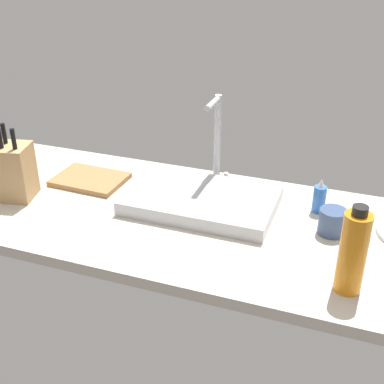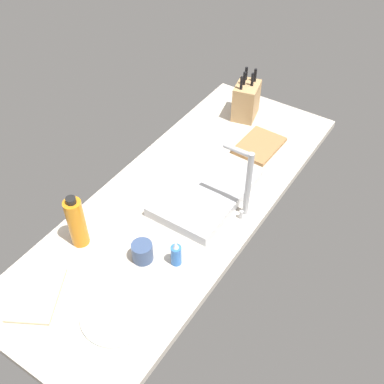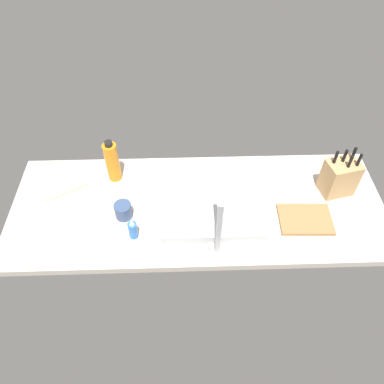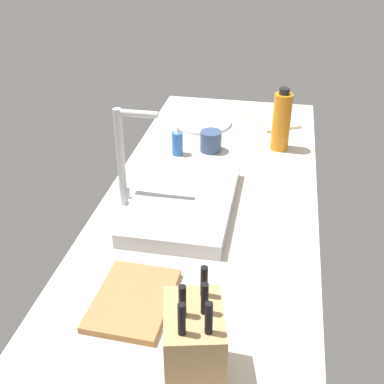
# 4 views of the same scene
# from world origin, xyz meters

# --- Properties ---
(countertop_slab) EXTENTS (1.78, 0.67, 0.04)m
(countertop_slab) POSITION_xyz_m (0.00, 0.00, 0.02)
(countertop_slab) COLOR beige
(countertop_slab) RESTS_ON ground
(sink_basin) EXTENTS (0.47, 0.30, 0.05)m
(sink_basin) POSITION_xyz_m (-0.06, 0.07, 0.06)
(sink_basin) COLOR #B7BABF
(sink_basin) RESTS_ON countertop_slab
(faucet) EXTENTS (0.06, 0.13, 0.31)m
(faucet) POSITION_xyz_m (-0.07, 0.25, 0.22)
(faucet) COLOR #B7BABF
(faucet) RESTS_ON countertop_slab
(knife_block) EXTENTS (0.17, 0.14, 0.25)m
(knife_block) POSITION_xyz_m (-0.68, -0.08, 0.13)
(knife_block) COLOR tan
(knife_block) RESTS_ON countertop_slab
(cutting_board) EXTENTS (0.25, 0.18, 0.02)m
(cutting_board) POSITION_xyz_m (-0.49, 0.11, 0.04)
(cutting_board) COLOR #9E7042
(cutting_board) RESTS_ON countertop_slab
(soap_bottle) EXTENTS (0.04, 0.04, 0.12)m
(soap_bottle) POSITION_xyz_m (0.29, 0.17, 0.08)
(soap_bottle) COLOR blue
(soap_bottle) RESTS_ON countertop_slab
(water_bottle) EXTENTS (0.07, 0.07, 0.24)m
(water_bottle) POSITION_xyz_m (0.41, -0.20, 0.15)
(water_bottle) COLOR orange
(water_bottle) RESTS_ON countertop_slab
(dinner_plate) EXTENTS (0.24, 0.24, 0.01)m
(dinner_plate) POSITION_xyz_m (0.59, 0.13, 0.04)
(dinner_plate) COLOR silver
(dinner_plate) RESTS_ON countertop_slab
(dish_towel) EXTENTS (0.28, 0.25, 0.01)m
(dish_towel) POSITION_xyz_m (0.68, -0.16, 0.04)
(dish_towel) COLOR beige
(dish_towel) RESTS_ON countertop_slab
(coffee_mug) EXTENTS (0.08, 0.08, 0.08)m
(coffee_mug) POSITION_xyz_m (0.35, 0.05, 0.07)
(coffee_mug) COLOR #384C75
(coffee_mug) RESTS_ON countertop_slab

